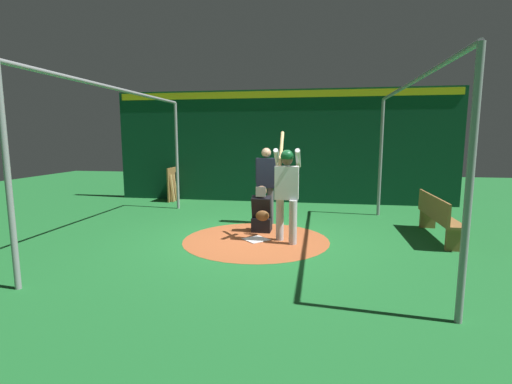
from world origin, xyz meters
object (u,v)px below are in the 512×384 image
(batter, at_px, (287,187))
(catcher, at_px, (262,214))
(bench, at_px, (438,216))
(home_plate, at_px, (256,239))
(baseball_0, at_px, (269,228))
(bat_rack, at_px, (175,185))
(umpire, at_px, (266,181))

(batter, bearing_deg, catcher, -140.47)
(batter, xyz_separation_m, bench, (-0.78, 2.93, -0.62))
(catcher, distance_m, bench, 3.52)
(batter, bearing_deg, home_plate, -93.23)
(baseball_0, bearing_deg, home_plate, -9.04)
(home_plate, bearing_deg, bench, 102.03)
(catcher, relative_size, bat_rack, 0.93)
(batter, distance_m, catcher, 1.14)
(umpire, distance_m, baseball_0, 1.11)
(home_plate, relative_size, bat_rack, 0.40)
(home_plate, distance_m, bat_rack, 5.42)
(home_plate, distance_m, catcher, 0.77)
(umpire, bearing_deg, catcher, 1.13)
(catcher, bearing_deg, bat_rack, -136.74)
(home_plate, height_order, bench, bench)
(bench, bearing_deg, batter, -75.04)
(batter, bearing_deg, baseball_0, -153.25)
(home_plate, relative_size, baseball_0, 5.68)
(home_plate, xyz_separation_m, bench, (-0.75, 3.52, 0.44))
(batter, distance_m, baseball_0, 1.44)
(bat_rack, distance_m, baseball_0, 4.87)
(home_plate, xyz_separation_m, umpire, (-1.42, -0.01, 0.98))
(home_plate, height_order, bat_rack, bat_rack)
(bench, bearing_deg, catcher, -88.67)
(umpire, xyz_separation_m, bat_rack, (-2.81, -3.34, -0.49))
(batter, height_order, catcher, batter)
(batter, height_order, bat_rack, batter)
(home_plate, bearing_deg, catcher, 179.19)
(batter, height_order, umpire, batter)
(batter, height_order, baseball_0, batter)
(home_plate, bearing_deg, umpire, -179.78)
(catcher, bearing_deg, bench, 91.33)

